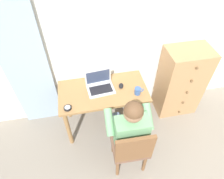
% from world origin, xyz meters
% --- Properties ---
extents(wall_back, '(4.80, 0.05, 2.50)m').
position_xyz_m(wall_back, '(0.00, 2.20, 1.25)').
color(wall_back, silver).
rests_on(wall_back, ground_plane).
extents(curtain_panel, '(0.54, 0.03, 2.25)m').
position_xyz_m(curtain_panel, '(-1.21, 2.13, 1.12)').
color(curtain_panel, '#8EA3B7').
rests_on(curtain_panel, ground_plane).
extents(desk, '(1.15, 0.59, 0.73)m').
position_xyz_m(desk, '(-0.32, 1.84, 0.61)').
color(desk, olive).
rests_on(desk, ground_plane).
extents(dresser, '(0.60, 0.44, 1.12)m').
position_xyz_m(dresser, '(0.85, 1.94, 0.56)').
color(dresser, '#9E754C').
rests_on(dresser, ground_plane).
extents(chair, '(0.43, 0.41, 0.86)m').
position_xyz_m(chair, '(-0.12, 1.11, 0.48)').
color(chair, brown).
rests_on(chair, ground_plane).
extents(person_seated, '(0.54, 0.59, 1.18)m').
position_xyz_m(person_seated, '(-0.12, 1.29, 0.66)').
color(person_seated, '#6B84AD').
rests_on(person_seated, ground_plane).
extents(laptop, '(0.36, 0.28, 0.24)m').
position_xyz_m(laptop, '(-0.35, 1.89, 0.78)').
color(laptop, '#B7BABF').
rests_on(laptop, desk).
extents(computer_mouse, '(0.09, 0.11, 0.03)m').
position_xyz_m(computer_mouse, '(-0.07, 1.86, 0.74)').
color(computer_mouse, black).
rests_on(computer_mouse, desk).
extents(desk_clock, '(0.09, 0.09, 0.03)m').
position_xyz_m(desk_clock, '(-0.78, 1.62, 0.74)').
color(desk_clock, black).
rests_on(desk_clock, desk).
extents(coffee_mug, '(0.12, 0.08, 0.09)m').
position_xyz_m(coffee_mug, '(0.10, 1.70, 0.77)').
color(coffee_mug, '#33518C').
rests_on(coffee_mug, desk).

